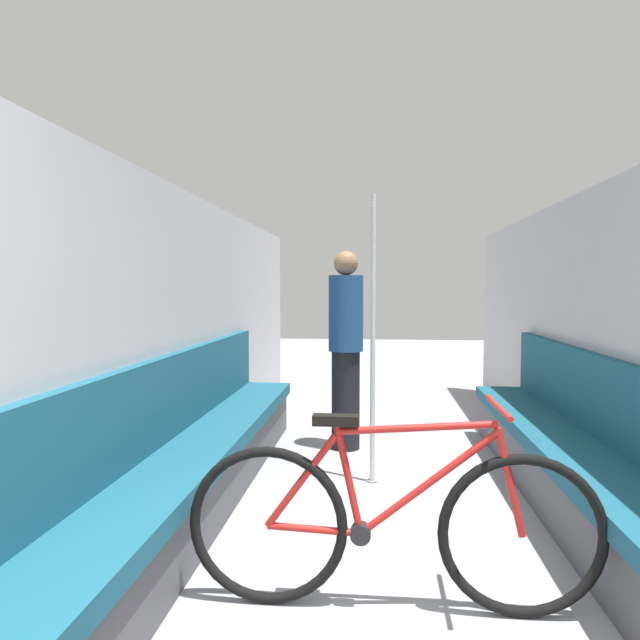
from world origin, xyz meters
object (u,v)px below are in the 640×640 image
at_px(grab_pole_near, 373,344).
at_px(bench_seat_row_left, 186,471).
at_px(bicycle, 392,525).
at_px(bench_seat_row_right, 598,484).
at_px(passenger_standing, 346,347).

bearing_deg(grab_pole_near, bench_seat_row_left, -143.15).
relative_size(bench_seat_row_left, bicycle, 2.56).
distance_m(bench_seat_row_left, grab_pole_near, 1.55).
bearing_deg(bicycle, bench_seat_row_right, 37.88).
bearing_deg(bench_seat_row_right, grab_pole_near, 146.66).
bearing_deg(bench_seat_row_right, passenger_standing, 131.89).
height_order(grab_pole_near, passenger_standing, grab_pole_near).
xyz_separation_m(grab_pole_near, passenger_standing, (-0.24, 0.84, -0.11)).
relative_size(bench_seat_row_left, grab_pole_near, 2.23).
height_order(bench_seat_row_right, bicycle, bench_seat_row_right).
xyz_separation_m(bench_seat_row_left, grab_pole_near, (1.11, 0.83, 0.69)).
relative_size(bicycle, grab_pole_near, 0.87).
bearing_deg(passenger_standing, grab_pole_near, -165.10).
xyz_separation_m(bench_seat_row_left, bicycle, (1.20, -0.82, 0.07)).
bearing_deg(bench_seat_row_left, bench_seat_row_right, 0.00).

